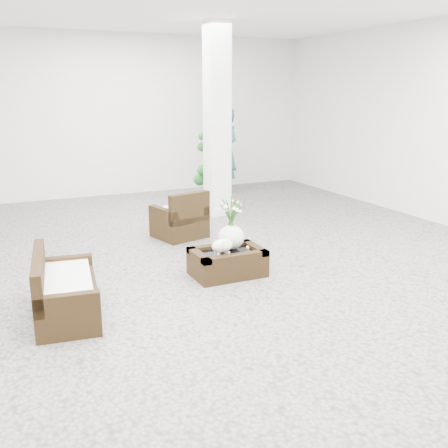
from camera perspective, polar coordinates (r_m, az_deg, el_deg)
name	(u,v)px	position (r m, az deg, el deg)	size (l,w,h in m)	color
ground	(221,267)	(7.00, -0.34, -4.73)	(11.00, 11.00, 0.00)	gray
column	(217,121)	(9.66, -0.77, 11.27)	(0.40, 0.40, 3.50)	white
coffee_table	(227,263)	(6.65, 0.38, -4.36)	(0.90, 0.60, 0.31)	#30200E
sheep_figurine	(222,247)	(6.43, -0.21, -2.57)	(0.28, 0.23, 0.21)	white
planter_narcissus	(231,219)	(6.62, 0.80, 0.58)	(0.44, 0.44, 0.80)	white
tealight	(248,247)	(6.74, 2.62, -2.58)	(0.04, 0.04, 0.03)	white
armchair	(179,214)	(8.32, -4.97, 1.12)	(0.72, 0.69, 0.76)	#30200E
loveseat	(66,284)	(5.70, -17.02, -6.38)	(1.28, 0.61, 0.68)	#30200E
topiary	(205,170)	(10.55, -2.16, 5.98)	(0.39, 0.39, 1.46)	#194E1B
shopper	(226,151)	(11.82, 0.21, 8.05)	(0.70, 0.46, 1.92)	#31626E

